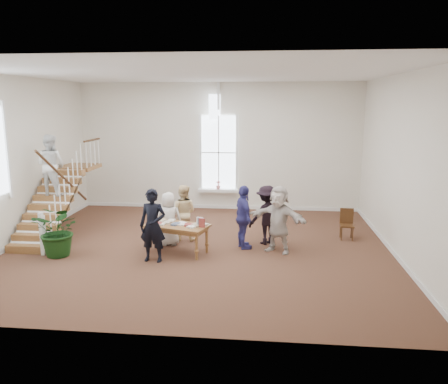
# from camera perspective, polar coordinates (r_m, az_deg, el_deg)

# --- Properties ---
(ground) EXTENTS (10.00, 10.00, 0.00)m
(ground) POSITION_cam_1_polar(r_m,az_deg,el_deg) (11.72, -3.14, -7.28)
(ground) COLOR #44261A
(ground) RESTS_ON ground
(room_shell) EXTENTS (10.49, 10.00, 10.00)m
(room_shell) POSITION_cam_1_polar(r_m,az_deg,el_deg) (15.81, -0.71, -0.80)
(room_shell) COLOR silver
(room_shell) RESTS_ON ground
(staircase) EXTENTS (1.10, 4.10, 2.92)m
(staircase) POSITION_cam_1_polar(r_m,az_deg,el_deg) (13.37, -21.42, 1.45)
(staircase) COLOR brown
(staircase) RESTS_ON ground
(library_table) EXTENTS (1.75, 1.22, 0.80)m
(library_table) POSITION_cam_1_polar(r_m,az_deg,el_deg) (11.21, -6.15, -4.65)
(library_table) COLOR brown
(library_table) RESTS_ON ground
(police_officer) EXTENTS (0.69, 0.48, 1.78)m
(police_officer) POSITION_cam_1_polar(r_m,az_deg,el_deg) (10.64, -9.28, -4.35)
(police_officer) COLOR black
(police_officer) RESTS_ON ground
(elderly_woman) EXTENTS (0.75, 0.52, 1.45)m
(elderly_woman) POSITION_cam_1_polar(r_m,az_deg,el_deg) (11.83, -7.23, -3.50)
(elderly_woman) COLOR silver
(elderly_woman) RESTS_ON ground
(person_yellow) EXTENTS (0.82, 0.68, 1.56)m
(person_yellow) POSITION_cam_1_polar(r_m,az_deg,el_deg) (12.23, -5.35, -2.69)
(person_yellow) COLOR beige
(person_yellow) RESTS_ON ground
(woman_cluster_a) EXTENTS (0.74, 1.07, 1.69)m
(woman_cluster_a) POSITION_cam_1_polar(r_m,az_deg,el_deg) (11.45, 2.58, -3.31)
(woman_cluster_a) COLOR navy
(woman_cluster_a) RESTS_ON ground
(woman_cluster_b) EXTENTS (1.20, 1.07, 1.61)m
(woman_cluster_b) POSITION_cam_1_polar(r_m,az_deg,el_deg) (11.88, 5.59, -3.00)
(woman_cluster_b) COLOR black
(woman_cluster_b) RESTS_ON ground
(woman_cluster_c) EXTENTS (1.67, 1.16, 1.73)m
(woman_cluster_c) POSITION_cam_1_polar(r_m,az_deg,el_deg) (11.24, 7.12, -3.55)
(woman_cluster_c) COLOR beige
(woman_cluster_c) RESTS_ON ground
(floor_plant) EXTENTS (1.30, 1.16, 1.32)m
(floor_plant) POSITION_cam_1_polar(r_m,az_deg,el_deg) (11.67, -20.73, -4.72)
(floor_plant) COLOR #123511
(floor_plant) RESTS_ON ground
(side_chair) EXTENTS (0.39, 0.39, 0.87)m
(side_chair) POSITION_cam_1_polar(r_m,az_deg,el_deg) (12.82, 15.74, -3.84)
(side_chair) COLOR #3A2010
(side_chair) RESTS_ON ground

